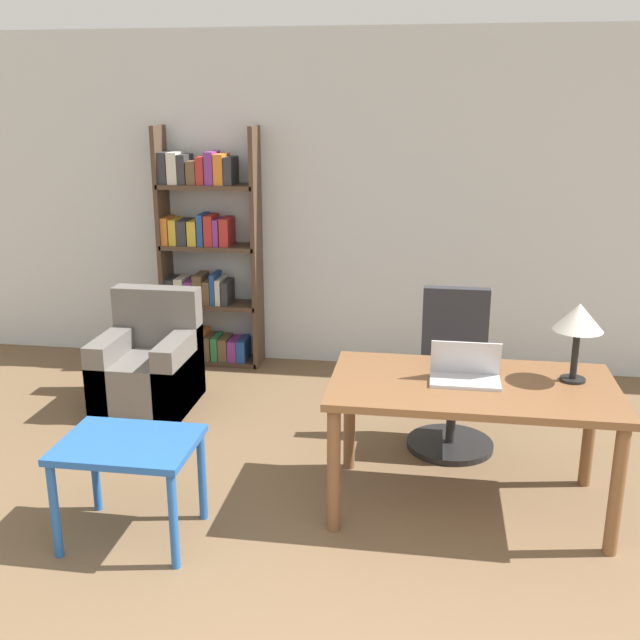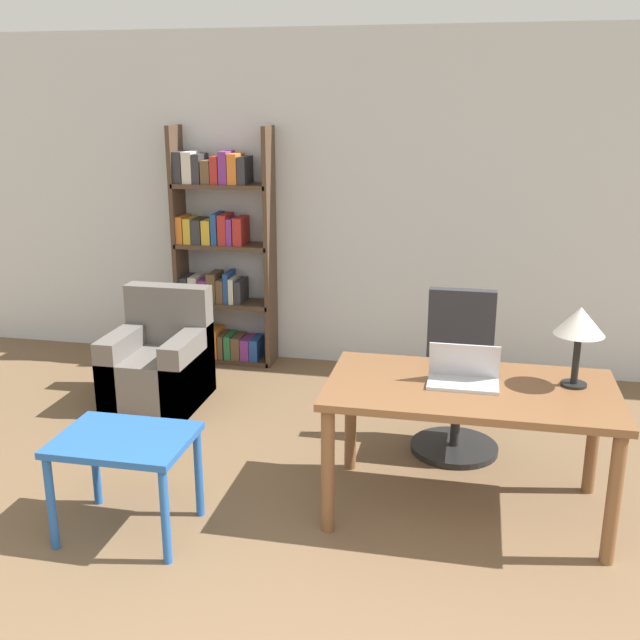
# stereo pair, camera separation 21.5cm
# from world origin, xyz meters

# --- Properties ---
(wall_back) EXTENTS (8.00, 0.06, 2.70)m
(wall_back) POSITION_xyz_m (0.00, 4.53, 1.35)
(wall_back) COLOR silver
(wall_back) RESTS_ON ground_plane
(desk) EXTENTS (1.51, 0.82, 0.73)m
(desk) POSITION_xyz_m (0.40, 2.26, 0.63)
(desk) COLOR brown
(desk) RESTS_ON ground_plane
(laptop) EXTENTS (0.37, 0.21, 0.22)m
(laptop) POSITION_xyz_m (0.36, 2.28, 0.78)
(laptop) COLOR #B2B2B7
(laptop) RESTS_ON desk
(table_lamp) EXTENTS (0.26, 0.26, 0.43)m
(table_lamp) POSITION_xyz_m (0.93, 2.38, 1.07)
(table_lamp) COLOR black
(table_lamp) RESTS_ON desk
(office_chair) EXTENTS (0.56, 0.56, 1.02)m
(office_chair) POSITION_xyz_m (0.32, 3.04, 0.44)
(office_chair) COLOR black
(office_chair) RESTS_ON ground_plane
(side_table_blue) EXTENTS (0.67, 0.52, 0.54)m
(side_table_blue) POSITION_xyz_m (-1.30, 1.69, 0.46)
(side_table_blue) COLOR #2356A3
(side_table_blue) RESTS_ON ground_plane
(armchair) EXTENTS (0.64, 0.70, 0.83)m
(armchair) POSITION_xyz_m (-1.85, 3.36, 0.28)
(armchair) COLOR #66605B
(armchair) RESTS_ON ground_plane
(bookshelf) EXTENTS (0.82, 0.28, 1.97)m
(bookshelf) POSITION_xyz_m (-1.70, 4.34, 0.88)
(bookshelf) COLOR #4C3828
(bookshelf) RESTS_ON ground_plane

